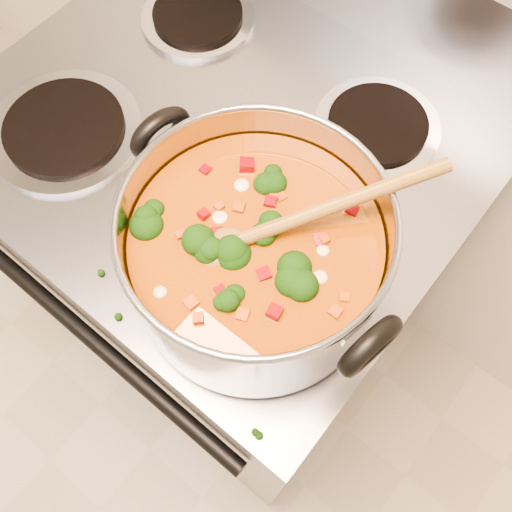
% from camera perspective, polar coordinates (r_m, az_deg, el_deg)
% --- Properties ---
extents(electric_range, '(0.73, 0.66, 1.08)m').
position_cam_1_polar(electric_range, '(1.24, -2.27, -0.40)').
color(electric_range, gray).
rests_on(electric_range, ground).
extents(stockpot, '(0.36, 0.29, 0.17)m').
position_cam_1_polar(stockpot, '(0.64, -0.00, 0.08)').
color(stockpot, '#A0A0A7').
rests_on(stockpot, electric_range).
extents(wooden_spoon, '(0.19, 0.25, 0.09)m').
position_cam_1_polar(wooden_spoon, '(0.59, 1.72, 2.82)').
color(wooden_spoon, olive).
rests_on(wooden_spoon, stockpot).
extents(cooktop_crumbs, '(0.32, 0.35, 0.01)m').
position_cam_1_polar(cooktop_crumbs, '(0.70, -1.07, -7.00)').
color(cooktop_crumbs, black).
rests_on(cooktop_crumbs, electric_range).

